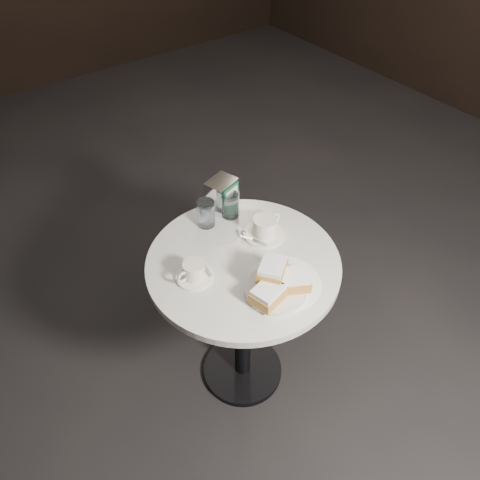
% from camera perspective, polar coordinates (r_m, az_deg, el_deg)
% --- Properties ---
extents(ground, '(7.00, 7.00, 0.00)m').
position_cam_1_polar(ground, '(2.27, 0.31, -15.68)').
color(ground, black).
rests_on(ground, ground).
extents(cafe_table, '(0.70, 0.70, 0.74)m').
position_cam_1_polar(cafe_table, '(1.82, 0.38, -6.82)').
color(cafe_table, black).
rests_on(cafe_table, ground).
extents(sugar_spill, '(0.28, 0.28, 0.00)m').
position_cam_1_polar(sugar_spill, '(1.61, 5.37, -5.21)').
color(sugar_spill, white).
rests_on(sugar_spill, cafe_table).
extents(beignet_plate, '(0.23, 0.23, 0.10)m').
position_cam_1_polar(beignet_plate, '(1.55, 4.56, -5.37)').
color(beignet_plate, silver).
rests_on(beignet_plate, cafe_table).
extents(coffee_cup_left, '(0.14, 0.14, 0.07)m').
position_cam_1_polar(coffee_cup_left, '(1.60, -5.66, -3.89)').
color(coffee_cup_left, white).
rests_on(coffee_cup_left, cafe_table).
extents(coffee_cup_right, '(0.18, 0.18, 0.08)m').
position_cam_1_polar(coffee_cup_right, '(1.75, 3.03, 1.45)').
color(coffee_cup_right, white).
rests_on(coffee_cup_right, cafe_table).
extents(water_glass_left, '(0.08, 0.08, 0.11)m').
position_cam_1_polar(water_glass_left, '(1.79, -4.17, 3.22)').
color(water_glass_left, white).
rests_on(water_glass_left, cafe_table).
extents(water_glass_right, '(0.08, 0.08, 0.11)m').
position_cam_1_polar(water_glass_right, '(1.82, -1.20, 4.23)').
color(water_glass_right, silver).
rests_on(water_glass_right, cafe_table).
extents(napkin_dispenser, '(0.13, 0.12, 0.13)m').
position_cam_1_polar(napkin_dispenser, '(1.85, -2.22, 5.55)').
color(napkin_dispenser, silver).
rests_on(napkin_dispenser, cafe_table).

